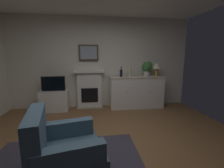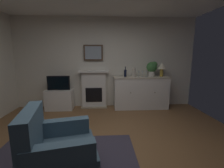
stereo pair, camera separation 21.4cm
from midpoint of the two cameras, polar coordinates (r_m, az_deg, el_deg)
The scene contains 15 objects.
ground_plane at distance 2.71m, azimuth 0.86°, elevation -24.95°, with size 5.33×4.92×0.10m, color brown.
wall_rear at distance 4.65m, azimuth -1.27°, elevation 7.77°, with size 5.33×0.06×2.63m, color silver.
fireplace_unit at distance 4.62m, azimuth -5.39°, elevation -1.88°, with size 0.87×0.30×1.10m.
framed_picture at distance 4.57m, azimuth -5.60°, elevation 11.43°, with size 0.55×0.04×0.45m.
sideboard_cabinet at distance 4.62m, azimuth 11.90°, elevation -3.06°, with size 1.58×0.49×0.94m.
table_lamp at distance 4.70m, azimuth 19.24°, elevation 6.03°, with size 0.26×0.26×0.40m.
wine_bottle at distance 4.42m, azimuth 6.32°, elevation 4.06°, with size 0.08×0.08×0.29m.
wine_glass_left at distance 4.51m, azimuth 11.19°, elevation 4.24°, with size 0.07×0.07×0.16m.
wine_glass_center at distance 4.53m, azimuth 12.56°, elevation 4.22°, with size 0.07×0.07×0.16m.
wine_glass_right at distance 4.55m, azimuth 13.95°, elevation 4.18°, with size 0.07×0.07×0.16m.
vase_decorative at distance 4.42m, azimuth 9.42°, elevation 4.40°, with size 0.11×0.11×0.28m.
tv_cabinet at distance 4.67m, azimuth -17.52°, elevation -5.50°, with size 0.75×0.42×0.57m.
tv_set at distance 4.54m, azimuth -17.92°, elevation 0.36°, with size 0.62×0.07×0.40m.
potted_plant_small at distance 4.65m, azimuth 15.91°, elevation 5.88°, with size 0.30×0.30×0.43m.
armchair at distance 2.12m, azimuth -16.81°, elevation -22.52°, with size 0.95×0.91×0.92m.
Camera 2 is at (-0.06, -2.22, 1.51)m, focal length 24.71 mm.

